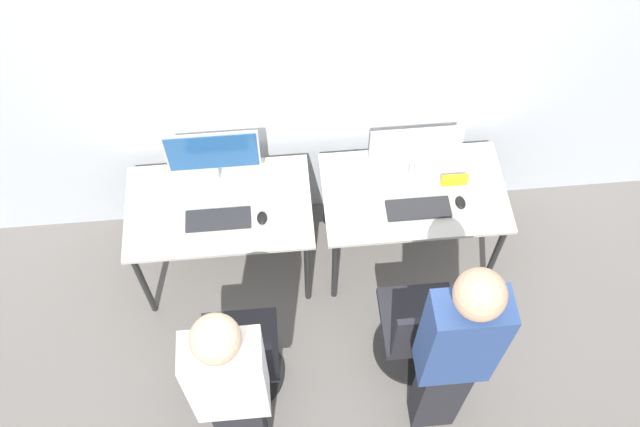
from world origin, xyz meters
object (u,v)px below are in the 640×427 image
Objects in this scene: keyboard_right at (418,209)px; office_chair_right at (419,333)px; office_chair_left at (241,360)px; person_right at (454,354)px; mouse_left at (262,218)px; mouse_right at (460,203)px; person_left at (232,391)px; monitor_right at (415,149)px; keyboard_left at (218,219)px; monitor_left at (213,154)px.

keyboard_right is 0.42× the size of office_chair_right.
office_chair_left is 0.52× the size of person_right.
mouse_left is 1.19m from mouse_right.
person_left is 3.04× the size of monitor_right.
person_right is (1.10, 0.07, 0.05)m from person_left.
person_right is (-0.01, -1.27, -0.01)m from monitor_right.
mouse_right is at bearing 3.96° from keyboard_right.
monitor_right reaches higher than keyboard_right.
keyboard_right is 4.26× the size of mouse_right.
person_left is at bearing -99.64° from mouse_left.
office_chair_right is (-0.06, -0.63, -0.37)m from keyboard_right.
mouse_left is 1.15m from office_chair_right.
monitor_right is (1.11, 0.98, 0.60)m from office_chair_left.
keyboard_left is at bearing 138.79° from person_right.
keyboard_left is 0.22× the size of person_right.
person_right is at bearing -90.58° from keyboard_right.
keyboard_left is at bearing 93.82° from person_left.
mouse_right is 0.05× the size of person_right.
office_chair_left is 1.05m from office_chair_right.
keyboard_left is 1.36m from office_chair_right.
office_chair_left is (0.08, -1.05, -0.60)m from monitor_left.
monitor_left is 0.61× the size of office_chair_left.
monitor_right is at bearing 41.44° from office_chair_left.
office_chair_left is 1.00× the size of office_chair_right.
person_right is at bearing -82.38° from office_chair_right.
person_right is (-0.27, -1.02, 0.21)m from mouse_right.
monitor_left is at bearing 128.42° from mouse_left.
office_chair_right is (-0.06, -0.91, -0.60)m from monitor_right.
office_chair_right is (1.06, 0.44, -0.54)m from person_left.
keyboard_left is at bearing 149.49° from office_chair_right.
keyboard_left is 4.26× the size of mouse_left.
monitor_left is at bearing 131.32° from person_right.
mouse_left is 0.10× the size of office_chair_left.
office_chair_right is (1.13, -0.97, -0.60)m from monitor_left.
office_chair_right is at bearing -40.78° from monitor_left.
mouse_left is at bearing -179.80° from mouse_right.
monitor_right is at bearing -3.28° from monitor_left.
mouse_right is (1.37, 0.73, 0.38)m from office_chair_left.
mouse_right reaches higher than keyboard_right.
keyboard_left is at bearing 179.48° from mouse_right.
mouse_right is 0.82m from office_chair_right.
monitor_right is 0.43m from mouse_right.
person_right is at bearing -48.68° from monitor_left.
mouse_left is at bearing 179.16° from keyboard_right.
person_right is (0.92, -1.01, 0.21)m from mouse_left.
monitor_left is 1.61m from office_chair_right.
person_left is 1.56m from keyboard_right.
person_right reaches higher than mouse_left.
keyboard_left is 0.42× the size of office_chair_left.
person_left reaches higher than office_chair_right.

